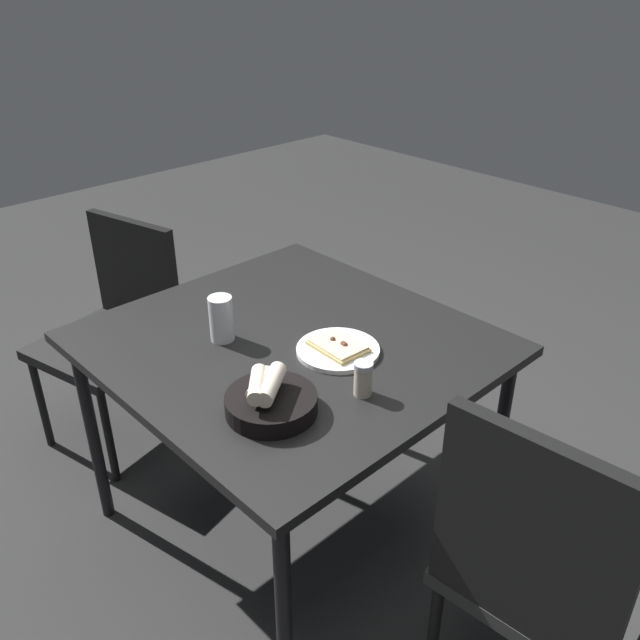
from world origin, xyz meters
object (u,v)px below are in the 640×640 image
Objects in this scene: dining_table at (290,356)px; pepper_shaker at (363,380)px; beer_glass at (221,321)px; pizza_plate at (338,349)px; chair_far at (118,320)px; chair_near at (541,565)px; bread_basket at (270,400)px.

pepper_shaker is (-0.34, 0.05, 0.10)m from dining_table.
pepper_shaker is at bearing -168.79° from beer_glass.
chair_far is (1.01, 0.18, -0.24)m from pizza_plate.
pizza_plate is 1.06m from chair_far.
chair_far is (0.73, -0.02, -0.30)m from beer_glass.
dining_table is 1.24× the size of chair_far.
beer_glass reaches higher than pizza_plate.
beer_glass is at bearing 11.21° from pepper_shaker.
chair_far is (1.74, 0.10, -0.03)m from chair_near.
chair_far is at bearing 3.67° from pepper_shaker.
chair_near is at bearing 174.22° from pizza_plate.
pepper_shaker is at bearing -115.75° from bread_basket.
bread_basket is 2.42× the size of pepper_shaker.
beer_glass is (0.29, 0.19, 0.05)m from pizza_plate.
dining_table is 0.17m from pizza_plate.
pizza_plate is at bearing -75.45° from bread_basket.
dining_table is 0.23m from beer_glass.
dining_table is at bearing -171.84° from chair_far.
chair_near reaches higher than beer_glass.
chair_near is (-0.64, -0.25, -0.24)m from bread_basket.
pizza_plate is at bearing -170.08° from chair_far.
chair_far is (0.86, 0.12, -0.17)m from dining_table.
chair_near reaches higher than chair_far.
beer_glass is at bearing -18.89° from bread_basket.
chair_far reaches higher than dining_table.
beer_glass reaches higher than chair_far.
dining_table is 0.36m from pepper_shaker.
beer_glass is 1.05m from chair_near.
beer_glass reaches higher than bread_basket.
chair_far is at bearing 8.16° from dining_table.
beer_glass is 0.78m from chair_far.
dining_table is at bearing -7.84° from pepper_shaker.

